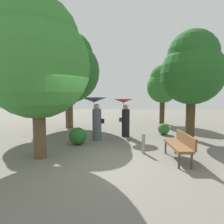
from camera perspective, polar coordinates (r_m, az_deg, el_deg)
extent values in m
plane|color=#6B665B|center=(5.74, -1.31, -15.20)|extent=(40.00, 40.00, 0.00)
cylinder|color=#474C56|center=(8.33, -4.57, -3.85)|extent=(0.39, 0.39, 1.37)
sphere|color=tan|center=(8.24, -4.61, 1.62)|extent=(0.24, 0.24, 0.24)
cylinder|color=#333338|center=(8.26, -5.41, 0.23)|extent=(0.02, 0.02, 0.77)
cone|color=#38476B|center=(8.23, -5.44, 3.64)|extent=(1.12, 1.12, 0.22)
cube|color=black|center=(8.29, -2.81, -2.74)|extent=(0.14, 0.10, 0.20)
cylinder|color=black|center=(9.07, 4.14, -3.29)|extent=(0.37, 0.37, 1.31)
sphere|color=tan|center=(8.99, 4.17, 1.50)|extent=(0.23, 0.23, 0.23)
cylinder|color=#333338|center=(8.99, 3.46, 0.37)|extent=(0.02, 0.02, 0.76)
cone|color=#B22D2D|center=(8.96, 3.47, 3.39)|extent=(0.96, 0.96, 0.19)
cube|color=#333342|center=(9.03, 2.59, -2.32)|extent=(0.14, 0.10, 0.20)
cylinder|color=#38383D|center=(6.82, 15.84, -10.13)|extent=(0.06, 0.06, 0.44)
cylinder|color=#38383D|center=(6.91, 18.60, -9.99)|extent=(0.06, 0.06, 0.44)
cylinder|color=#38383D|center=(5.59, 19.54, -13.70)|extent=(0.06, 0.06, 0.44)
cylinder|color=#38383D|center=(5.71, 22.86, -13.42)|extent=(0.06, 0.06, 0.44)
cube|color=brown|center=(6.18, 19.09, -9.52)|extent=(0.48, 1.51, 0.08)
cube|color=brown|center=(6.22, 21.26, -7.66)|extent=(0.10, 1.50, 0.35)
cylinder|color=brown|center=(11.77, -12.89, 6.32)|extent=(0.45, 0.45, 4.48)
sphere|color=#235B23|center=(11.85, -13.01, 11.74)|extent=(3.74, 3.74, 3.74)
sphere|color=#235B23|center=(11.98, -13.10, 16.00)|extent=(2.99, 2.99, 2.99)
cylinder|color=#42301E|center=(13.36, 14.93, 3.69)|extent=(0.33, 0.33, 3.33)
sphere|color=#2D6B28|center=(13.36, 15.02, 7.26)|extent=(2.13, 2.13, 2.13)
sphere|color=#2D6B28|center=(13.40, 15.09, 10.10)|extent=(1.70, 1.70, 1.70)
cylinder|color=brown|center=(6.30, -21.31, 4.17)|extent=(0.39, 0.39, 3.85)
sphere|color=#387F33|center=(6.36, -21.61, 12.88)|extent=(3.24, 3.24, 3.24)
sphere|color=#387F33|center=(6.51, -21.86, 19.61)|extent=(2.59, 2.59, 2.59)
cylinder|color=#42301E|center=(9.03, 22.73, 4.49)|extent=(0.39, 0.39, 3.89)
sphere|color=#235B23|center=(9.08, 22.96, 10.63)|extent=(2.70, 2.70, 2.70)
sphere|color=#235B23|center=(9.19, 23.14, 15.46)|extent=(2.16, 2.16, 2.16)
cylinder|color=#4C3823|center=(9.67, -22.10, 2.07)|extent=(0.31, 0.31, 3.05)
sphere|color=#235B23|center=(9.66, -22.26, 6.59)|extent=(1.98, 1.98, 1.98)
sphere|color=#235B23|center=(9.69, -22.40, 10.20)|extent=(1.58, 1.58, 1.58)
sphere|color=#2D6B28|center=(9.87, 15.31, -4.96)|extent=(0.56, 0.56, 0.56)
sphere|color=#235B23|center=(7.77, -10.30, -7.13)|extent=(0.69, 0.69, 0.69)
cylinder|color=gray|center=(6.66, 9.45, -9.25)|extent=(0.12, 0.12, 0.69)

